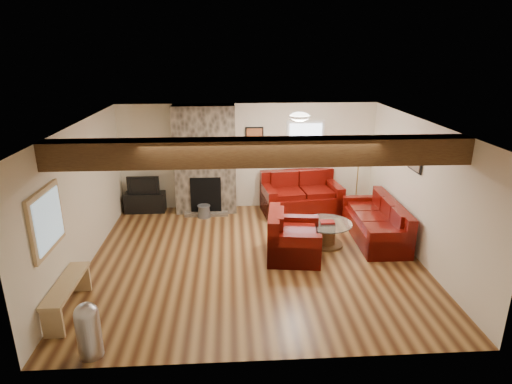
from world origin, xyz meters
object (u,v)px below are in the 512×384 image
armchair_red (294,235)px  television (144,184)px  loveseat (301,194)px  tv_cabinet (145,202)px  coffee_table (326,234)px  sofa_three (375,220)px  floor_lamp (359,157)px

armchair_red → television: bearing=59.3°
loveseat → tv_cabinet: loveseat is taller
armchair_red → television: 4.05m
loveseat → coffee_table: loveseat is taller
sofa_three → tv_cabinet: (-4.93, 1.81, -0.16)m
armchair_red → tv_cabinet: bearing=59.3°
sofa_three → armchair_red: size_ratio=1.91×
armchair_red → television: television is taller
sofa_three → armchair_red: (-1.76, -0.69, 0.04)m
tv_cabinet → floor_lamp: bearing=0.0°
armchair_red → floor_lamp: (1.89, 2.51, 0.82)m
tv_cabinet → floor_lamp: (5.06, 0.00, 1.02)m
sofa_three → tv_cabinet: sofa_three is taller
armchair_red → coffee_table: 0.86m
sofa_three → television: bearing=-109.2°
armchair_red → coffee_table: size_ratio=1.11×
armchair_red → tv_cabinet: 4.05m
armchair_red → television: size_ratio=1.45×
armchair_red → coffee_table: (0.71, 0.43, -0.20)m
loveseat → television: size_ratio=2.40×
sofa_three → loveseat: 1.97m
loveseat → armchair_red: bearing=-110.0°
loveseat → tv_cabinet: (-3.67, 0.30, -0.24)m
loveseat → floor_lamp: 1.63m
loveseat → floor_lamp: bearing=4.7°
sofa_three → floor_lamp: size_ratio=1.40×
armchair_red → sofa_three: bearing=-60.8°
coffee_table → floor_lamp: (1.18, 2.07, 1.02)m
loveseat → armchair_red: 2.26m
tv_cabinet → television: (0.00, 0.00, 0.45)m
television → floor_lamp: size_ratio=0.50×
television → floor_lamp: (5.06, 0.00, 0.57)m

